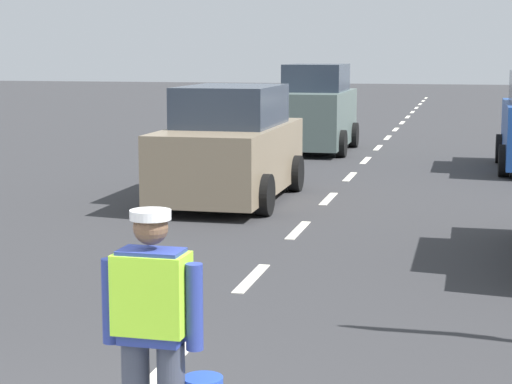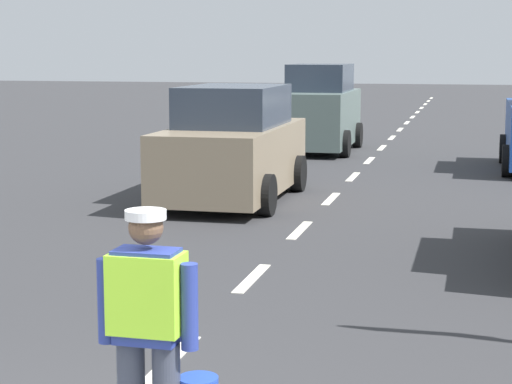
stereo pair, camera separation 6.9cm
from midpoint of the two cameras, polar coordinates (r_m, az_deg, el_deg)
name	(u,v)px [view 1 (the left image)]	position (r m, az deg, el deg)	size (l,w,h in m)	color
ground_plane	(379,147)	(25.85, 7.48, 2.77)	(96.00, 96.00, 0.00)	#333335
lane_center_line	(392,133)	(30.01, 8.27, 3.58)	(0.14, 46.40, 0.01)	silver
road_worker	(156,325)	(5.96, -6.47, -8.13)	(0.77, 0.37, 1.67)	#383D4C
car_oncoming_lead	(230,148)	(16.40, -1.70, 2.74)	(2.07, 4.37, 2.03)	gray
car_oncoming_second	(316,111)	(24.49, 3.61, 4.98)	(1.94, 3.95, 2.28)	slate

